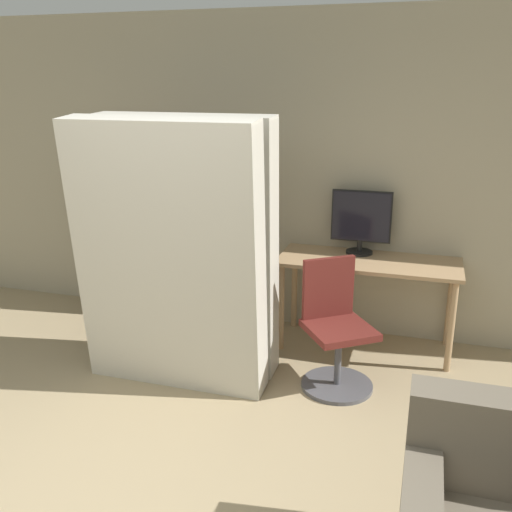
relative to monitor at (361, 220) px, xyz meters
The scene contains 7 objects.
wall_back 0.98m from the monitor, behind, with size 8.00×0.06×2.70m.
desk 0.43m from the monitor, 59.59° to the right, with size 1.44×0.59×0.76m.
monitor is the anchor object (origin of this frame).
office_chair 1.08m from the monitor, 92.92° to the right, with size 0.61×0.61×0.93m.
bookshelf 2.17m from the monitor, behind, with size 0.89×0.27×1.65m.
mattress_near 1.68m from the monitor, 133.87° to the right, with size 1.33×0.41×1.93m.
mattress_far 1.45m from the monitor, 143.31° to the right, with size 1.33×0.33×1.93m.
Camera 1 is at (1.41, -1.76, 2.16)m, focal length 40.00 mm.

